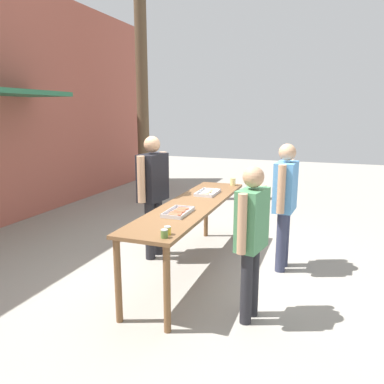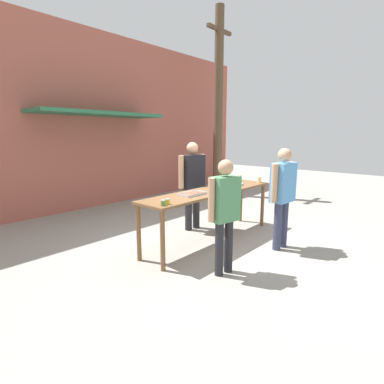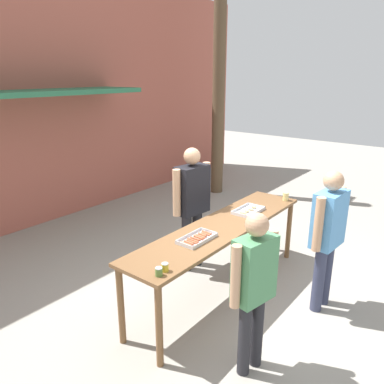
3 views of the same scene
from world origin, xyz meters
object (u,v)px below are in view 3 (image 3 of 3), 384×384
Objects in this scene: food_tray_buns at (248,211)px; condiment_jar_mustard at (159,272)px; person_server_behind_table at (192,199)px; utility_pole at (219,66)px; condiment_jar_ketchup at (165,267)px; food_tray_sausages at (197,239)px; person_customer_holding_hotdog at (254,281)px; person_customer_with_cup at (328,230)px; beer_cup at (286,197)px.

condiment_jar_mustard is (-1.94, -0.20, 0.02)m from food_tray_buns.
person_server_behind_table is 4.11m from utility_pole.
food_tray_sausages is at bearing 14.33° from condiment_jar_ketchup.
food_tray_buns is 0.78m from person_server_behind_table.
condiment_jar_ketchup is at bearing -54.35° from person_customer_holding_hotdog.
person_server_behind_table is 2.05m from person_customer_holding_hotdog.
person_customer_with_cup is at bearing -47.18° from food_tray_sausages.
food_tray_sausages is at bearing 179.95° from food_tray_buns.
beer_cup is at bearing -128.82° from utility_pole.
person_customer_with_cup is (0.19, -1.81, -0.04)m from person_server_behind_table.
food_tray_sausages is at bearing -101.10° from person_customer_holding_hotdog.
person_server_behind_table reaches higher than beer_cup.
condiment_jar_mustard is 1.88m from person_server_behind_table.
person_customer_holding_hotdog is at bearing -59.59° from condiment_jar_mustard.
condiment_jar_ketchup is at bearing -150.53° from utility_pole.
person_server_behind_table reaches higher than condiment_jar_mustard.
condiment_jar_mustard is 0.01× the size of utility_pole.
person_server_behind_table is at bearing -79.20° from person_customer_with_cup.
condiment_jar_ketchup is at bearing 6.47° from condiment_jar_mustard.
person_customer_with_cup reaches higher than beer_cup.
food_tray_sausages is 5.62× the size of condiment_jar_ketchup.
condiment_jar_ketchup is 0.05× the size of person_customer_holding_hotdog.
condiment_jar_ketchup is at bearing -174.28° from food_tray_buns.
person_customer_with_cup is at bearing -133.33° from beer_cup.
utility_pole is at bearing -125.29° from person_customer_with_cup.
utility_pole is at bearing 29.09° from condiment_jar_mustard.
condiment_jar_mustard is 0.70× the size of beer_cup.
food_tray_buns is 5.45× the size of condiment_jar_ketchup.
person_customer_holding_hotdog is (0.34, -0.75, -0.02)m from condiment_jar_ketchup.
condiment_jar_mustard is 0.05× the size of person_customer_with_cup.
condiment_jar_ketchup is 0.70× the size of beer_cup.
food_tray_sausages is 0.75m from condiment_jar_ketchup.
person_customer_holding_hotdog is at bearing -112.47° from food_tray_sausages.
condiment_jar_ketchup is (-0.73, -0.19, 0.03)m from food_tray_sausages.
food_tray_sausages is 1.01m from person_customer_holding_hotdog.
food_tray_buns is at bearing -136.75° from person_customer_holding_hotdog.
utility_pole is (4.05, 2.51, 1.90)m from food_tray_sausages.
person_customer_with_cup is (-0.10, -1.10, 0.05)m from food_tray_buns.
food_tray_sausages is 0.85m from condiment_jar_mustard.
condiment_jar_mustard reaches higher than food_tray_sausages.
utility_pole reaches higher than food_tray_sausages.
person_customer_holding_hotdog reaches higher than food_tray_sausages.
condiment_jar_ketchup is 0.01× the size of utility_pole.
person_server_behind_table is 0.31× the size of utility_pole.
person_customer_holding_hotdog reaches higher than beer_cup.
condiment_jar_mustard is at bearing -150.91° from utility_pole.
person_server_behind_table is at bearing 29.02° from condiment_jar_mustard.
person_server_behind_table is at bearing 30.20° from condiment_jar_ketchup.
condiment_jar_mustard is 0.05× the size of person_server_behind_table.
person_server_behind_table is (-1.05, 0.90, 0.05)m from beer_cup.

